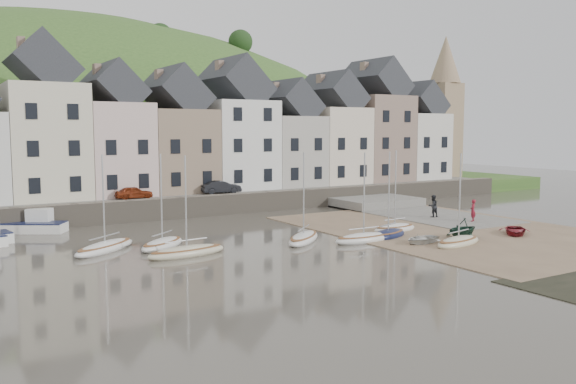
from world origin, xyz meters
TOP-DOWN VIEW (x-y plane):
  - ground at (0.00, 0.00)m, footprint 160.00×160.00m
  - quay_land at (0.00, 32.00)m, footprint 90.00×30.00m
  - quay_street at (0.00, 20.50)m, footprint 70.00×7.00m
  - seawall at (0.00, 17.00)m, footprint 70.00×1.20m
  - beach at (11.00, 0.00)m, footprint 18.00×26.00m
  - slipway at (15.00, 8.00)m, footprint 8.00×18.00m
  - hillside at (-5.00, 60.00)m, footprint 134.40×84.00m
  - townhouse_terrace at (1.76, 24.00)m, footprint 61.05×8.00m
  - church_spire at (34.55, 24.00)m, footprint 4.00×4.00m
  - sailboat_0 at (-13.60, 5.91)m, footprint 5.24×4.63m
  - sailboat_1 at (-10.15, 5.02)m, footprint 4.30×3.86m
  - sailboat_2 at (-9.71, 1.93)m, footprint 5.34×2.12m
  - sailboat_3 at (-1.16, 2.05)m, footprint 4.77×4.49m
  - sailboat_4 at (2.30, -0.15)m, footprint 4.65×1.51m
  - sailboat_5 at (4.77, 0.17)m, footprint 4.12×2.70m
  - sailboat_6 at (6.87, 1.87)m, footprint 3.91×1.66m
  - sailboat_7 at (6.85, -4.43)m, footprint 4.73×2.44m
  - motorboat_2 at (-16.30, 15.81)m, footprint 5.05×4.00m
  - rowboat_white at (5.12, -2.77)m, footprint 3.02×2.33m
  - rowboat_green at (8.80, -2.98)m, footprint 2.85×2.50m
  - rowboat_red at (13.23, -3.91)m, footprint 3.77×3.68m
  - person_red at (15.23, 1.80)m, footprint 0.79×0.70m
  - person_dark at (14.14, 5.22)m, footprint 0.98×0.79m
  - car_left at (-7.53, 19.50)m, footprint 3.32×1.52m
  - car_right at (0.81, 19.50)m, footprint 3.86×1.60m

SIDE VIEW (x-z plane):
  - hillside at x=-5.00m, z-range -59.99..24.01m
  - ground at x=0.00m, z-range 0.00..0.00m
  - beach at x=11.00m, z-range 0.00..0.06m
  - slipway at x=15.00m, z-range 0.00..0.12m
  - sailboat_0 at x=-13.60m, z-range -2.90..3.42m
  - sailboat_2 at x=-9.71m, z-range -2.90..3.42m
  - sailboat_3 at x=-1.16m, z-range -2.90..3.42m
  - sailboat_4 at x=2.30m, z-range -2.90..3.42m
  - sailboat_7 at x=6.85m, z-range -2.90..3.42m
  - sailboat_1 at x=-10.15m, z-range -2.90..3.42m
  - sailboat_6 at x=6.87m, z-range -2.89..3.43m
  - sailboat_5 at x=4.77m, z-range -2.89..3.43m
  - rowboat_white at x=5.12m, z-range 0.06..0.64m
  - rowboat_red at x=13.23m, z-range 0.06..0.70m
  - motorboat_2 at x=-16.30m, z-range -0.27..1.43m
  - quay_land at x=0.00m, z-range 0.00..1.50m
  - rowboat_green at x=8.80m, z-range 0.06..1.50m
  - seawall at x=0.00m, z-range 0.00..1.80m
  - person_red at x=15.23m, z-range 0.12..1.93m
  - person_dark at x=14.14m, z-range 0.12..2.03m
  - quay_street at x=0.00m, z-range 1.50..1.60m
  - car_left at x=-7.53m, z-range 1.60..2.70m
  - car_right at x=0.81m, z-range 1.60..2.84m
  - townhouse_terrace at x=1.76m, z-range 0.36..14.29m
  - church_spire at x=34.55m, z-range 2.06..20.06m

